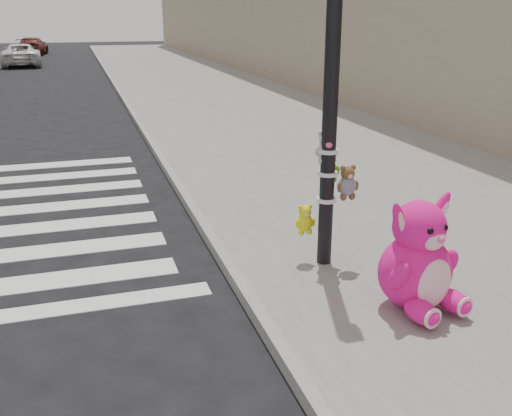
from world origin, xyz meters
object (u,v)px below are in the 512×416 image
object	(u,v)px
pink_bunny	(419,263)
red_teddy	(396,253)
car_white_near	(21,55)
signal_pole	(331,115)

from	to	relation	value
pink_bunny	red_teddy	xyz separation A→B (m)	(0.39, 1.02, -0.37)
pink_bunny	red_teddy	distance (m)	1.15
red_teddy	car_white_near	distance (m)	30.84
signal_pole	red_teddy	bearing A→B (deg)	-15.94
pink_bunny	red_teddy	bearing A→B (deg)	56.64
signal_pole	pink_bunny	size ratio (longest dim) A/B	3.51
signal_pole	car_white_near	distance (m)	30.50
pink_bunny	car_white_near	xyz separation A→B (m)	(-5.75, 31.24, 0.01)
car_white_near	pink_bunny	bearing A→B (deg)	97.24
signal_pole	pink_bunny	distance (m)	1.79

